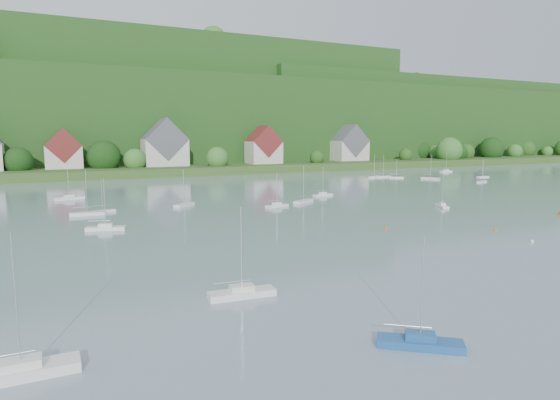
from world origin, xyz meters
name	(u,v)px	position (x,y,z in m)	size (l,w,h in m)	color
far_shore_strip	(146,168)	(0.00, 200.00, 1.50)	(600.00, 60.00, 3.00)	#2D4D1D
forested_ridge	(121,119)	(0.39, 268.57, 22.89)	(620.00, 181.22, 69.89)	#1B3E14
village_building_1	(63,152)	(-30.00, 189.00, 8.75)	(12.00, 9.36, 14.00)	#BCB8AC
village_building_2	(165,147)	(5.00, 188.00, 10.27)	(16.00, 11.44, 18.00)	#BCB8AC
village_building_3	(264,148)	(45.00, 186.00, 9.43)	(13.00, 10.40, 15.50)	#BCB8AC
village_building_4	(350,146)	(90.00, 190.00, 9.59)	(15.00, 10.40, 16.50)	#BCB8AC
near_sailboat_0	(21,370)	(-37.18, 36.84, 0.46)	(6.57, 1.88, 8.86)	white
near_sailboat_1	(420,342)	(-12.84, 29.55, 0.43)	(5.54, 4.82, 7.79)	#1E4E8E
near_sailboat_6	(242,292)	(-20.03, 44.52, 0.44)	(6.19, 2.24, 8.19)	white
mooring_buoy_2	(495,231)	(25.84, 55.82, 0.00)	(0.43, 0.43, 0.43)	orange
mooring_buoy_3	(386,230)	(11.31, 63.84, 0.00)	(0.47, 0.47, 0.47)	orange
mooring_buoy_4	(532,242)	(23.57, 47.99, 0.00)	(0.49, 0.49, 0.49)	white
far_sailboat_cluster	(242,192)	(8.07, 116.03, 0.37)	(198.97, 78.48, 8.71)	white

